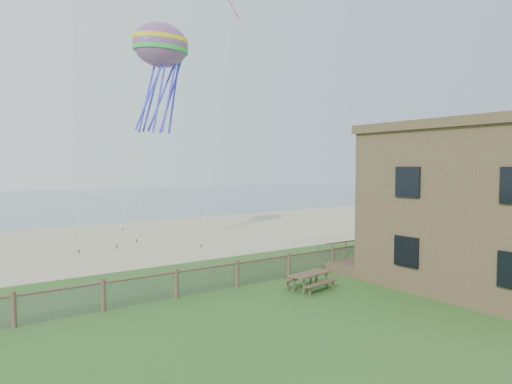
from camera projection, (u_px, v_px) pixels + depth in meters
ground at (331, 325)px, 15.74m from camera, size 160.00×160.00×0.00m
sand_beach at (119, 240)px, 33.66m from camera, size 72.00×20.00×0.02m
ocean at (23, 202)px, 69.51m from camera, size 160.00×68.00×0.02m
chainlink_fence at (237, 275)px, 20.60m from camera, size 36.20×0.20×1.25m
motel_deck at (428, 253)px, 27.30m from camera, size 15.00×2.00×0.50m
picnic_table at (310, 280)px, 20.13m from camera, size 2.28×1.87×0.87m
octopus_kite at (161, 76)px, 28.43m from camera, size 4.23×3.65×7.32m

